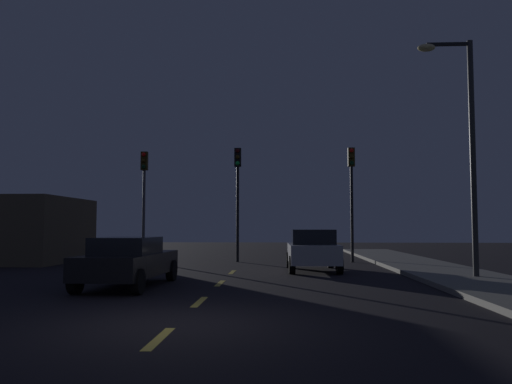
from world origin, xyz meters
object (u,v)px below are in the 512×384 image
Objects in this scene: traffic_signal_left at (144,185)px; traffic_signal_right at (352,182)px; car_stopped_ahead at (313,250)px; car_adjacent_lane at (128,261)px; traffic_signal_center at (238,183)px; street_lamp_right at (464,136)px.

traffic_signal_right reaches higher than traffic_signal_left.
car_adjacent_lane is at bearing -134.48° from car_stopped_ahead.
traffic_signal_center reaches higher than traffic_signal_left.
traffic_signal_left is 9.71m from car_stopped_ahead.
street_lamp_right reaches higher than traffic_signal_center.
street_lamp_right reaches higher than traffic_signal_right.
car_adjacent_lane is (-2.15, -10.45, -3.07)m from traffic_signal_center.
street_lamp_right is at bearing -46.91° from traffic_signal_center.
traffic_signal_left reaches higher than car_adjacent_lane.
traffic_signal_left is 11.13m from car_adjacent_lane.
traffic_signal_center is 6.63m from car_stopped_ahead.
traffic_signal_center is 11.10m from car_adjacent_lane.
car_adjacent_lane is at bearing -101.64° from traffic_signal_center.
traffic_signal_left is at bearing 103.01° from car_adjacent_lane.
traffic_signal_left is at bearing -180.00° from traffic_signal_right.
car_stopped_ahead is at bearing -113.75° from traffic_signal_right.
car_stopped_ahead is 6.83m from street_lamp_right.
street_lamp_right is (12.41, -8.39, 0.80)m from traffic_signal_left.
traffic_signal_right is 13.27m from car_adjacent_lane.
street_lamp_right is (2.40, -8.39, 0.72)m from traffic_signal_right.
street_lamp_right is at bearing -37.30° from car_stopped_ahead.
street_lamp_right is at bearing -74.02° from traffic_signal_right.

